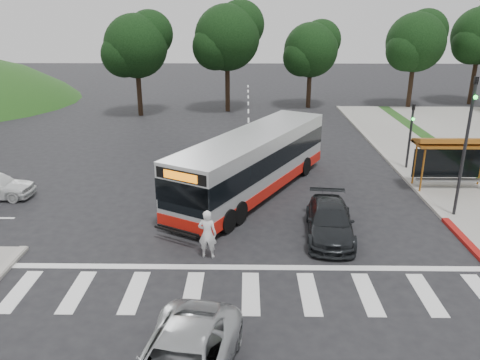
{
  "coord_description": "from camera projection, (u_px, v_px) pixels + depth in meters",
  "views": [
    {
      "loc": [
        -0.17,
        -18.76,
        9.11
      ],
      "look_at": [
        -0.47,
        1.98,
        1.6
      ],
      "focal_mm": 35.0,
      "sensor_mm": 36.0,
      "label": 1
    }
  ],
  "objects": [
    {
      "name": "crosswalk_ladder",
      "position": [
        251.0,
        293.0,
        16.04
      ],
      "size": [
        18.0,
        2.6,
        0.01
      ],
      "primitive_type": "cube",
      "color": "silver",
      "rests_on": "ground"
    },
    {
      "name": "traffic_signal_ne_tall",
      "position": [
        467.0,
        137.0,
        20.69
      ],
      "size": [
        0.18,
        0.37,
        6.5
      ],
      "color": "black",
      "rests_on": "ground"
    },
    {
      "name": "tree_north_b",
      "position": [
        311.0,
        49.0,
        45.11
      ],
      "size": [
        5.72,
        5.33,
        8.43
      ],
      "color": "black",
      "rests_on": "ground"
    },
    {
      "name": "dark_sedan",
      "position": [
        330.0,
        221.0,
        19.91
      ],
      "size": [
        2.37,
        4.89,
        1.37
      ],
      "primitive_type": "imported",
      "rotation": [
        0.0,
        0.0,
        -0.1
      ],
      "color": "black",
      "rests_on": "ground"
    },
    {
      "name": "bus_shelter",
      "position": [
        455.0,
        147.0,
        24.59
      ],
      "size": [
        4.2,
        1.6,
        2.86
      ],
      "color": "#A35D1B",
      "rests_on": "sidewalk_east"
    },
    {
      "name": "transit_bus",
      "position": [
        254.0,
        164.0,
        24.38
      ],
      "size": [
        8.43,
        12.23,
        3.23
      ],
      "primitive_type": null,
      "rotation": [
        0.0,
        0.0,
        -0.51
      ],
      "color": "#BABCBF",
      "rests_on": "ground"
    },
    {
      "name": "tree_north_a",
      "position": [
        228.0,
        36.0,
        42.92
      ],
      "size": [
        6.6,
        6.15,
        10.17
      ],
      "color": "black",
      "rests_on": "ground"
    },
    {
      "name": "pedestrian",
      "position": [
        207.0,
        234.0,
        18.07
      ],
      "size": [
        0.78,
        0.57,
        1.98
      ],
      "primitive_type": "imported",
      "rotation": [
        0.0,
        0.0,
        3.01
      ],
      "color": "silver",
      "rests_on": "ground"
    },
    {
      "name": "curb_east_red",
      "position": [
        475.0,
        251.0,
        18.71
      ],
      "size": [
        0.32,
        6.0,
        0.15
      ],
      "primitive_type": "cube",
      "color": "maroon",
      "rests_on": "ground"
    },
    {
      "name": "tree_ne_a",
      "position": [
        416.0,
        41.0,
        44.73
      ],
      "size": [
        6.16,
        5.74,
        9.3
      ],
      "color": "black",
      "rests_on": "parking_lot"
    },
    {
      "name": "ground",
      "position": [
        250.0,
        229.0,
        20.74
      ],
      "size": [
        140.0,
        140.0,
        0.0
      ],
      "primitive_type": "plane",
      "color": "black",
      "rests_on": "ground"
    },
    {
      "name": "curb_east",
      "position": [
        399.0,
        171.0,
        28.11
      ],
      "size": [
        0.3,
        40.0,
        0.15
      ],
      "primitive_type": "cube",
      "color": "#9E9991",
      "rests_on": "ground"
    },
    {
      "name": "traffic_signal_ne_short",
      "position": [
        411.0,
        130.0,
        27.75
      ],
      "size": [
        0.18,
        0.37,
        4.0
      ],
      "color": "black",
      "rests_on": "ground"
    },
    {
      "name": "tree_north_c",
      "position": [
        137.0,
        45.0,
        41.36
      ],
      "size": [
        6.16,
        5.74,
        9.3
      ],
      "color": "black",
      "rests_on": "ground"
    },
    {
      "name": "sidewalk_east",
      "position": [
        432.0,
        171.0,
        28.09
      ],
      "size": [
        4.0,
        40.0,
        0.12
      ],
      "primitive_type": "cube",
      "color": "gray",
      "rests_on": "ground"
    }
  ]
}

